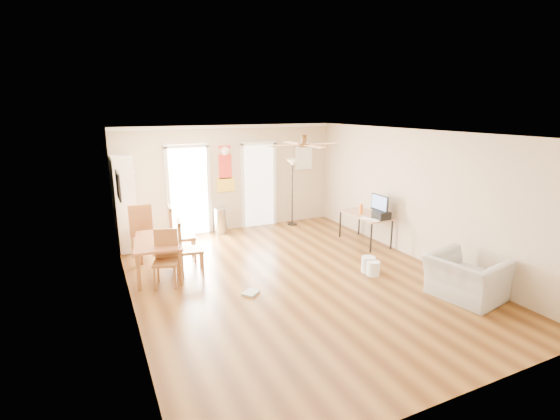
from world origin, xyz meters
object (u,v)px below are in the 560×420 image
dining_chair_right_a (182,234)px  trash_can (221,221)px  torchiere_lamp (292,192)px  computer_desk (365,228)px  bookshelf (125,203)px  printer (381,215)px  wastebasket_b (373,268)px  dining_chair_far (142,229)px  dining_chair_right_b (191,247)px  armchair (466,278)px  dining_table (159,257)px  dining_chair_near (165,260)px  wastebasket_a (368,264)px

dining_chair_right_a → trash_can: 1.91m
torchiere_lamp → computer_desk: size_ratio=1.37×
bookshelf → printer: bookshelf is taller
wastebasket_b → dining_chair_far: bearing=141.1°
trash_can → dining_chair_right_b: bearing=-119.7°
torchiere_lamp → armchair: bearing=-83.4°
dining_chair_far → dining_table: bearing=102.8°
trash_can → printer: bearing=-42.0°
printer → dining_chair_far: bearing=160.4°
dining_chair_near → computer_desk: size_ratio=0.77×
trash_can → armchair: armchair is taller
dining_chair_right_a → printer: (4.05, -1.10, 0.19)m
dining_table → dining_chair_right_a: dining_chair_right_a is taller
dining_chair_near → torchiere_lamp: bearing=52.4°
torchiere_lamp → dining_table: bearing=-152.8°
dining_table → computer_desk: (4.54, -0.13, -0.00)m
printer → armchair: (-0.30, -2.51, -0.41)m
bookshelf → computer_desk: size_ratio=1.60×
printer → computer_desk: bearing=99.5°
bookshelf → wastebasket_a: (3.94, -3.40, -0.86)m
dining_chair_right_b → wastebasket_b: bearing=-109.2°
computer_desk → armchair: 2.99m
bookshelf → dining_chair_right_a: (0.93, -1.33, -0.44)m
wastebasket_a → armchair: bearing=-64.3°
dining_table → dining_chair_near: 0.59m
computer_desk → bookshelf: bearing=158.2°
dining_chair_near → wastebasket_a: 3.69m
dining_chair_near → wastebasket_b: bearing=0.2°
computer_desk → printer: (0.06, -0.46, 0.42)m
dining_chair_right_a → bookshelf: bearing=41.1°
computer_desk → printer: printer is taller
torchiere_lamp → wastebasket_b: 3.72m
printer → armchair: bearing=-95.2°
dining_chair_right_b → computer_desk: dining_chair_right_b is taller
wastebasket_a → bookshelf: bearing=139.2°
dining_table → wastebasket_b: 3.95m
dining_table → dining_chair_far: bearing=96.4°
printer → armchair: printer is taller
dining_chair_right_b → wastebasket_a: size_ratio=3.46×
dining_chair_right_a → trash_can: (1.23, 1.45, -0.25)m
trash_can → armchair: (2.52, -5.06, 0.03)m
dining_chair_right_a → wastebasket_b: (3.00, -2.24, -0.43)m
torchiere_lamp → bookshelf: bearing=-178.9°
dining_table → printer: printer is taller
bookshelf → wastebasket_b: bearing=-54.1°
dining_chair_right_b → printer: bearing=-87.6°
dining_chair_far → armchair: bearing=142.0°
torchiere_lamp → dining_chair_right_a: bearing=-156.0°
dining_chair_near → dining_chair_far: (-0.16, 1.82, 0.07)m
bookshelf → trash_can: bookshelf is taller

